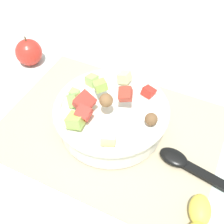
# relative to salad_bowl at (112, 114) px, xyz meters

# --- Properties ---
(ground_plane) EXTENTS (2.40, 2.40, 0.00)m
(ground_plane) POSITION_rel_salad_bowl_xyz_m (0.00, 0.01, -0.04)
(ground_plane) COLOR silver
(placemat) EXTENTS (0.44, 0.33, 0.01)m
(placemat) POSITION_rel_salad_bowl_xyz_m (0.00, 0.01, -0.04)
(placemat) COLOR tan
(placemat) RESTS_ON ground_plane
(salad_bowl) EXTENTS (0.23, 0.23, 0.11)m
(salad_bowl) POSITION_rel_salad_bowl_xyz_m (0.00, 0.00, 0.00)
(salad_bowl) COLOR white
(salad_bowl) RESTS_ON placemat
(serving_spoon) EXTENTS (0.24, 0.07, 0.01)m
(serving_spoon) POSITION_rel_salad_bowl_xyz_m (-0.19, 0.03, -0.03)
(serving_spoon) COLOR black
(serving_spoon) RESTS_ON placemat
(whole_apple) EXTENTS (0.07, 0.07, 0.08)m
(whole_apple) POSITION_rel_salad_bowl_xyz_m (0.28, -0.10, -0.01)
(whole_apple) COLOR red
(whole_apple) RESTS_ON ground_plane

